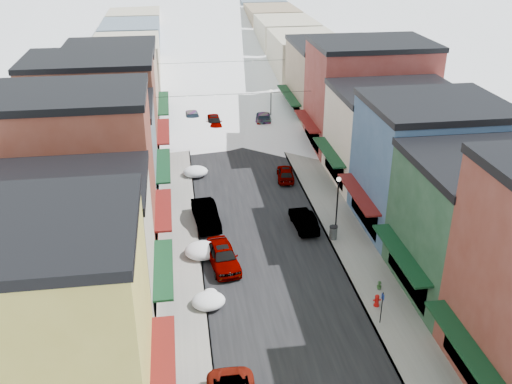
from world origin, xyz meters
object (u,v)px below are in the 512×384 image
object	(u,v)px
car_silver_sedan	(223,256)
streetlamp_near	(338,196)
fire_hydrant	(377,301)
car_dark_hatch	(206,215)
car_green_sedan	(304,220)
trash_can	(333,232)

from	to	relation	value
car_silver_sedan	streetlamp_near	xyz separation A→B (m)	(9.58, 4.25, 2.10)
fire_hydrant	streetlamp_near	xyz separation A→B (m)	(0.23, 10.61, 2.38)
car_dark_hatch	fire_hydrant	world-z (taller)	car_dark_hatch
car_dark_hatch	car_green_sedan	xyz separation A→B (m)	(7.80, -1.83, -0.12)
car_silver_sedan	car_green_sedan	xyz separation A→B (m)	(7.00, 4.70, -0.11)
trash_can	car_silver_sedan	bearing A→B (deg)	-164.94
car_dark_hatch	fire_hydrant	bearing A→B (deg)	-58.01
car_silver_sedan	car_green_sedan	size ratio (longest dim) A/B	1.11
car_dark_hatch	car_green_sedan	bearing A→B (deg)	-19.41
car_silver_sedan	car_dark_hatch	world-z (taller)	car_dark_hatch
fire_hydrant	trash_can	xyz separation A→B (m)	(-0.51, 8.74, 0.16)
car_green_sedan	trash_can	xyz separation A→B (m)	(1.83, -2.32, -0.01)
fire_hydrant	streetlamp_near	size ratio (longest dim) A/B	0.20
car_green_sedan	streetlamp_near	world-z (taller)	streetlamp_near
fire_hydrant	car_silver_sedan	bearing A→B (deg)	145.77
car_silver_sedan	trash_can	size ratio (longest dim) A/B	4.44
car_silver_sedan	streetlamp_near	world-z (taller)	streetlamp_near
car_silver_sedan	trash_can	world-z (taller)	car_silver_sedan
car_dark_hatch	streetlamp_near	distance (m)	10.82
streetlamp_near	car_green_sedan	bearing A→B (deg)	170.08
car_green_sedan	fire_hydrant	size ratio (longest dim) A/B	5.05
fire_hydrant	trash_can	bearing A→B (deg)	93.37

